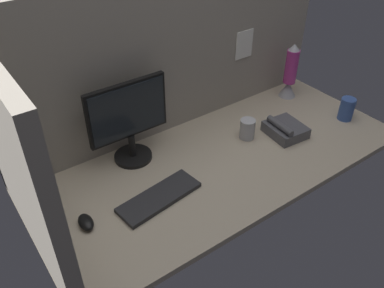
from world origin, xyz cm
name	(u,v)px	position (x,y,z in cm)	size (l,w,h in cm)	color
ground_plane	(221,160)	(0.00, 0.00, -1.50)	(180.00, 80.00, 3.00)	tan
cubicle_wall_back	(176,55)	(0.04, 37.50, 39.05)	(180.00, 5.50, 78.11)	gray
cubicle_wall_side	(15,161)	(-87.50, 0.00, 39.05)	(5.00, 80.00, 78.11)	gray
monitor	(129,119)	(-34.34, 25.11, 21.71)	(38.56, 18.00, 39.72)	black
keyboard	(159,197)	(-39.18, -6.66, 1.00)	(37.00, 13.00, 2.00)	#262628
mouse	(86,222)	(-70.44, -2.33, 1.70)	(5.60, 9.60, 3.40)	black
mug_steel	(247,129)	(21.14, 5.38, 5.20)	(7.68, 7.68, 10.40)	#B2B2B7
mug_ceramic_blue	(347,109)	(76.63, -12.80, 6.25)	(11.81, 7.77, 12.43)	#38569E
mug_black_travel	(52,217)	(-80.70, 5.68, 4.33)	(7.81, 7.81, 8.66)	black
lava_lamp	(290,75)	(69.48, 23.37, 13.62)	(9.92, 9.92, 32.47)	#A5A5AD
desk_phone	(285,129)	(38.60, -4.19, 3.19)	(18.63, 20.44, 8.80)	#4C4C51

